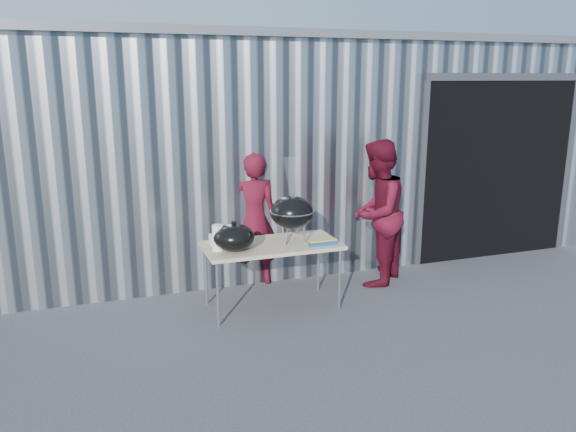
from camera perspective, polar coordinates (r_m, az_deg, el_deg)
name	(u,v)px	position (r m, az deg, el deg)	size (l,w,h in m)	color
ground	(329,337)	(5.80, 4.14, -12.15)	(80.00, 80.00, 0.00)	#3B3B3E
building	(275,137)	(9.88, -1.34, 8.07)	(8.20, 6.20, 3.10)	#B8BDC5
folding_table	(272,247)	(6.24, -1.65, -3.18)	(1.50, 0.75, 0.75)	tan
kettle_grill	(292,206)	(6.16, 0.40, 0.98)	(0.49, 0.49, 0.95)	black
grill_lid	(234,237)	(5.98, -5.51, -2.17)	(0.44, 0.44, 0.32)	black
paper_towels	(218,238)	(5.99, -7.13, -2.21)	(0.12, 0.12, 0.28)	white
white_tub	(219,239)	(6.27, -7.03, -2.33)	(0.20, 0.15, 0.10)	white
foil_box	(323,243)	(6.16, 3.57, -2.73)	(0.32, 0.05, 0.06)	navy
person_cook	(253,219)	(6.97, -3.55, -0.32)	(0.61, 0.40, 1.67)	#4F0B1A
person_bystander	(377,213)	(7.03, 8.99, 0.30)	(0.88, 0.69, 1.82)	#4F0B1A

